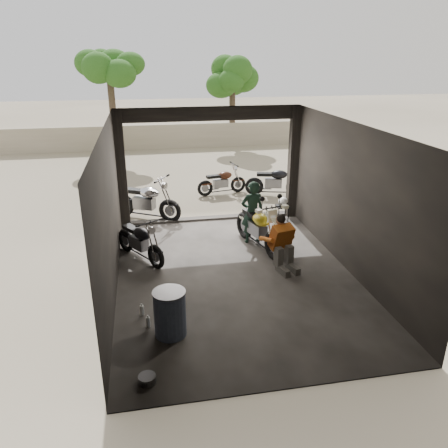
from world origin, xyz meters
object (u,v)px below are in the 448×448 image
object	(u,v)px
outside_bike_a	(146,198)
rider	(252,212)
outside_bike_c	(275,179)
stool	(282,208)
mechanic	(284,245)
left_bike	(140,238)
outside_bike_b	(222,180)
main_bike	(258,224)
oil_drum	(170,314)
helmet	(283,201)
sign_post	(320,156)

from	to	relation	value
outside_bike_a	rider	size ratio (longest dim) A/B	1.18
outside_bike_c	stool	xyz separation A→B (m)	(-0.49, -2.37, -0.19)
mechanic	left_bike	bearing A→B (deg)	146.23
outside_bike_a	stool	world-z (taller)	outside_bike_a
outside_bike_b	rider	distance (m)	4.17
outside_bike_b	stool	xyz separation A→B (m)	(1.22, -2.86, -0.12)
main_bike	mechanic	world-z (taller)	main_bike
outside_bike_a	oil_drum	world-z (taller)	outside_bike_a
outside_bike_a	helmet	size ratio (longest dim) A/B	6.79
outside_bike_a	oil_drum	bearing A→B (deg)	-146.72
rider	oil_drum	xyz separation A→B (m)	(-2.31, -3.58, -0.39)
rider	mechanic	size ratio (longest dim) A/B	1.34
helmet	stool	bearing A→B (deg)	153.09
helmet	sign_post	size ratio (longest dim) A/B	0.13
mechanic	sign_post	distance (m)	5.52
outside_bike_a	mechanic	size ratio (longest dim) A/B	1.59
rider	outside_bike_c	bearing A→B (deg)	-119.46
sign_post	main_bike	bearing A→B (deg)	-139.60
sign_post	stool	bearing A→B (deg)	-144.04
rider	stool	xyz separation A→B (m)	(1.21, 1.30, -0.41)
main_bike	rider	xyz separation A→B (m)	(-0.06, 0.38, 0.18)
outside_bike_a	mechanic	bearing A→B (deg)	-112.05
mechanic	rider	bearing A→B (deg)	87.38
rider	helmet	bearing A→B (deg)	-137.89
mechanic	outside_bike_c	bearing A→B (deg)	61.43
left_bike	sign_post	xyz separation A→B (m)	(5.81, 3.62, 0.88)
rider	helmet	distance (m)	1.79
outside_bike_a	left_bike	bearing A→B (deg)	-153.71
oil_drum	left_bike	bearing A→B (deg)	98.73
oil_drum	mechanic	bearing A→B (deg)	36.81
rider	sign_post	world-z (taller)	sign_post
mechanic	outside_bike_b	bearing A→B (deg)	79.45
main_bike	outside_bike_a	size ratio (longest dim) A/B	0.99
outside_bike_a	rider	world-z (taller)	rider
left_bike	outside_bike_c	size ratio (longest dim) A/B	0.92
left_bike	helmet	size ratio (longest dim) A/B	5.65
oil_drum	sign_post	xyz separation A→B (m)	(5.33, 6.71, 1.00)
mechanic	oil_drum	xyz separation A→B (m)	(-2.63, -1.97, -0.18)
outside_bike_a	outside_bike_c	world-z (taller)	outside_bike_a
helmet	outside_bike_b	bearing A→B (deg)	104.33
outside_bike_a	stool	size ratio (longest dim) A/B	4.04
stool	sign_post	bearing A→B (deg)	45.47
left_bike	outside_bike_c	xyz separation A→B (m)	(4.49, 4.15, 0.05)
stool	oil_drum	xyz separation A→B (m)	(-3.52, -4.88, 0.02)
mechanic	stool	distance (m)	3.05
main_bike	helmet	world-z (taller)	main_bike
stool	helmet	bearing A→B (deg)	-17.89
outside_bike_b	stool	bearing A→B (deg)	-168.44
left_bike	outside_bike_a	xyz separation A→B (m)	(0.20, 2.67, 0.11)
rider	helmet	xyz separation A→B (m)	(1.22, 1.30, -0.21)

